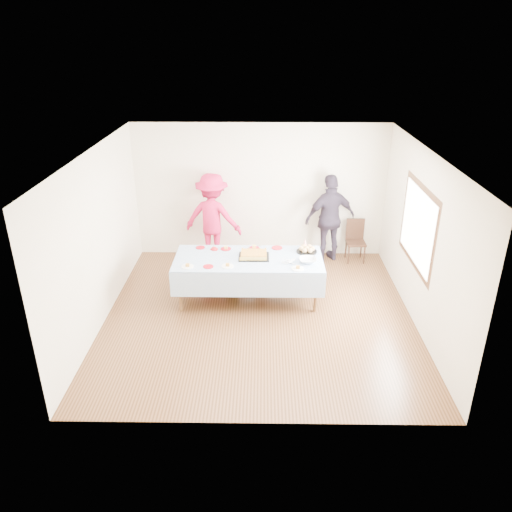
{
  "coord_description": "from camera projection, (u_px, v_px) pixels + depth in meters",
  "views": [
    {
      "loc": [
        0.05,
        -7.1,
        4.31
      ],
      "look_at": [
        -0.05,
        0.3,
        0.93
      ],
      "focal_mm": 35.0,
      "sensor_mm": 36.0,
      "label": 1
    }
  ],
  "objects": [
    {
      "name": "ground",
      "position": [
        259.0,
        314.0,
        8.25
      ],
      "size": [
        5.0,
        5.0,
        0.0
      ],
      "primitive_type": "plane",
      "color": "#422913",
      "rests_on": "ground"
    },
    {
      "name": "fork_pile",
      "position": [
        289.0,
        261.0,
        8.24
      ],
      "size": [
        0.24,
        0.18,
        0.07
      ],
      "primitive_type": null,
      "color": "white",
      "rests_on": "party_table"
    },
    {
      "name": "toddler_right",
      "position": [
        258.0,
        265.0,
        9.07
      ],
      "size": [
        0.46,
        0.4,
        0.78
      ],
      "primitive_type": "imported",
      "rotation": [
        0.0,
        0.0,
        3.47
      ],
      "color": "#A87F4E",
      "rests_on": "ground"
    },
    {
      "name": "adult_left",
      "position": [
        213.0,
        218.0,
        9.89
      ],
      "size": [
        1.28,
        0.91,
        1.79
      ],
      "primitive_type": "imported",
      "rotation": [
        0.0,
        0.0,
        2.91
      ],
      "color": "#C81949",
      "rests_on": "ground"
    },
    {
      "name": "party_hat",
      "position": [
        305.0,
        243.0,
        8.78
      ],
      "size": [
        0.1,
        0.1,
        0.17
      ],
      "primitive_type": "cone",
      "color": "white",
      "rests_on": "party_table"
    },
    {
      "name": "plate_white_mid",
      "position": [
        228.0,
        266.0,
        8.12
      ],
      "size": [
        0.2,
        0.2,
        0.01
      ],
      "primitive_type": "cylinder",
      "color": "white",
      "rests_on": "party_table"
    },
    {
      "name": "plate_red_far_b",
      "position": [
        226.0,
        249.0,
        8.76
      ],
      "size": [
        0.18,
        0.18,
        0.01
      ],
      "primitive_type": "cylinder",
      "color": "#B40D1A",
      "rests_on": "party_table"
    },
    {
      "name": "party_table",
      "position": [
        248.0,
        261.0,
        8.44
      ],
      "size": [
        2.5,
        1.1,
        0.78
      ],
      "color": "#53361C",
      "rests_on": "ground"
    },
    {
      "name": "adult_right",
      "position": [
        330.0,
        218.0,
        9.87
      ],
      "size": [
        1.13,
        0.74,
        1.78
      ],
      "primitive_type": "imported",
      "rotation": [
        0.0,
        0.0,
        3.46
      ],
      "color": "#2E2533",
      "rests_on": "ground"
    },
    {
      "name": "plate_white_right",
      "position": [
        298.0,
        269.0,
        8.04
      ],
      "size": [
        0.21,
        0.21,
        0.01
      ],
      "primitive_type": "cylinder",
      "color": "white",
      "rests_on": "party_table"
    },
    {
      "name": "rolls_tray",
      "position": [
        307.0,
        249.0,
        8.64
      ],
      "size": [
        0.36,
        0.36,
        0.11
      ],
      "color": "black",
      "rests_on": "party_table"
    },
    {
      "name": "plate_red_far_c",
      "position": [
        254.0,
        248.0,
        8.8
      ],
      "size": [
        0.17,
        0.17,
        0.01
      ],
      "primitive_type": "cylinder",
      "color": "#B40D1A",
      "rests_on": "party_table"
    },
    {
      "name": "toddler_mid",
      "position": [
        232.0,
        269.0,
        8.92
      ],
      "size": [
        0.38,
        0.26,
        0.77
      ],
      "primitive_type": "imported",
      "rotation": [
        0.0,
        0.0,
        3.12
      ],
      "color": "#21653A",
      "rests_on": "ground"
    },
    {
      "name": "toddler_left",
      "position": [
        214.0,
        268.0,
        8.91
      ],
      "size": [
        0.36,
        0.31,
        0.83
      ],
      "primitive_type": "imported",
      "rotation": [
        0.0,
        0.0,
        3.57
      ],
      "color": "#B4161B",
      "rests_on": "ground"
    },
    {
      "name": "plate_red_far_a",
      "position": [
        200.0,
        248.0,
        8.81
      ],
      "size": [
        0.16,
        0.16,
        0.01
      ],
      "primitive_type": "cylinder",
      "color": "#B40D1A",
      "rests_on": "party_table"
    },
    {
      "name": "plate_red_near",
      "position": [
        208.0,
        267.0,
        8.11
      ],
      "size": [
        0.17,
        0.17,
        0.01
      ],
      "primitive_type": "cylinder",
      "color": "#B40D1A",
      "rests_on": "party_table"
    },
    {
      "name": "dining_chair",
      "position": [
        355.0,
        238.0,
        10.05
      ],
      "size": [
        0.38,
        0.38,
        0.85
      ],
      "rotation": [
        0.0,
        0.0,
        0.03
      ],
      "color": "black",
      "rests_on": "ground"
    },
    {
      "name": "plate_white_left",
      "position": [
        188.0,
        267.0,
        8.1
      ],
      "size": [
        0.2,
        0.2,
        0.01
      ],
      "primitive_type": "cylinder",
      "color": "white",
      "rests_on": "party_table"
    },
    {
      "name": "room_walls",
      "position": [
        263.0,
        213.0,
        7.52
      ],
      "size": [
        5.04,
        5.04,
        2.72
      ],
      "color": "beige",
      "rests_on": "ground"
    },
    {
      "name": "punch_bowl",
      "position": [
        308.0,
        260.0,
        8.25
      ],
      "size": [
        0.29,
        0.29,
        0.07
      ],
      "primitive_type": "imported",
      "color": "silver",
      "rests_on": "party_table"
    },
    {
      "name": "plate_red_far_d",
      "position": [
        277.0,
        248.0,
        8.8
      ],
      "size": [
        0.19,
        0.19,
        0.01
      ],
      "primitive_type": "cylinder",
      "color": "#B40D1A",
      "rests_on": "party_table"
    },
    {
      "name": "birthday_cake",
      "position": [
        254.0,
        255.0,
        8.44
      ],
      "size": [
        0.51,
        0.39,
        0.09
      ],
      "color": "black",
      "rests_on": "party_table"
    }
  ]
}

